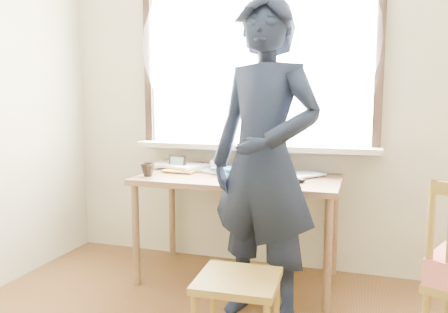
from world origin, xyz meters
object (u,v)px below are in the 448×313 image
(mug_white, at_px, (218,166))
(mug_dark, at_px, (148,170))
(work_chair, at_px, (238,289))
(person, at_px, (264,163))
(desk, at_px, (238,187))
(laptop, at_px, (255,171))

(mug_white, relative_size, mug_dark, 1.16)
(mug_white, bearing_deg, work_chair, -66.34)
(mug_white, xyz_separation_m, person, (0.49, -0.63, 0.13))
(person, bearing_deg, desk, 139.31)
(work_chair, bearing_deg, laptop, 98.35)
(work_chair, distance_m, person, 0.72)
(work_chair, bearing_deg, person, 85.36)
(mug_white, height_order, person, person)
(laptop, bearing_deg, person, -70.35)
(laptop, distance_m, person, 0.50)
(work_chair, xyz_separation_m, person, (0.03, 0.42, 0.58))
(mug_dark, bearing_deg, desk, 16.03)
(mug_dark, xyz_separation_m, person, (0.90, -0.31, 0.13))
(laptop, bearing_deg, work_chair, -81.65)
(desk, bearing_deg, mug_white, 144.87)
(mug_dark, xyz_separation_m, work_chair, (0.87, -0.73, -0.45))
(desk, height_order, work_chair, desk)
(desk, height_order, laptop, laptop)
(desk, height_order, person, person)
(laptop, bearing_deg, mug_dark, -169.05)
(work_chair, bearing_deg, mug_dark, 140.06)
(laptop, height_order, person, person)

